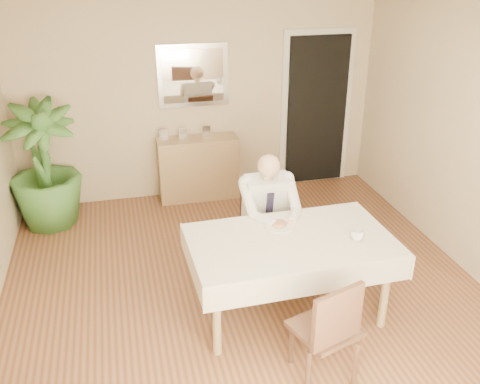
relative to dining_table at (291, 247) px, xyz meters
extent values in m
plane|color=brown|center=(-0.30, 0.24, -0.67)|extent=(5.00, 5.00, 0.00)
plane|color=silver|center=(-0.30, 0.24, 1.93)|extent=(5.00, 5.00, 0.00)
cube|color=#C7B38E|center=(-0.30, 2.74, 0.63)|extent=(4.50, 0.02, 2.60)
cube|color=silver|center=(-0.30, -2.24, 0.78)|extent=(1.34, 0.02, 1.44)
cube|color=white|center=(-0.30, -2.22, 0.78)|extent=(1.18, 0.02, 1.28)
cube|color=silver|center=(1.25, 2.72, 0.33)|extent=(0.96, 0.03, 2.10)
cube|color=black|center=(1.25, 2.69, 0.33)|extent=(0.80, 0.05, 1.95)
cube|color=silver|center=(-0.37, 2.72, 0.88)|extent=(0.86, 0.03, 0.76)
cube|color=white|center=(-0.37, 2.70, 0.88)|extent=(0.74, 0.02, 0.64)
cube|color=#93774D|center=(0.00, 0.00, 0.05)|extent=(1.62, 0.94, 0.04)
cube|color=beige|center=(0.00, 0.00, 0.08)|extent=(1.72, 1.04, 0.01)
cube|color=beige|center=(0.00, -0.50, -0.03)|extent=(1.70, 0.06, 0.22)
cube|color=beige|center=(0.00, 0.50, -0.03)|extent=(1.70, 0.06, 0.22)
cube|color=beige|center=(-0.85, 0.00, -0.03)|extent=(0.04, 1.00, 0.22)
cube|color=beige|center=(0.85, 0.00, -0.03)|extent=(0.04, 1.00, 0.22)
cylinder|color=#93774D|center=(-0.72, -0.37, -0.32)|extent=(0.07, 0.07, 0.70)
cylinder|color=#93774D|center=(0.72, -0.37, -0.32)|extent=(0.07, 0.07, 0.70)
cylinder|color=#93774D|center=(-0.72, 0.37, -0.32)|extent=(0.07, 0.07, 0.70)
cylinder|color=#93774D|center=(0.72, 0.37, -0.32)|extent=(0.07, 0.07, 0.70)
cube|color=#3B2518|center=(0.00, 0.80, -0.26)|extent=(0.45, 0.45, 0.04)
cube|color=#3B2518|center=(0.00, 0.98, -0.03)|extent=(0.40, 0.09, 0.40)
cylinder|color=#3B2518|center=(-0.17, 0.63, -0.48)|extent=(0.04, 0.04, 0.39)
cylinder|color=#3B2518|center=(0.17, 0.63, -0.48)|extent=(0.04, 0.04, 0.39)
cylinder|color=#3B2518|center=(-0.17, 0.97, -0.48)|extent=(0.04, 0.04, 0.39)
cylinder|color=#3B2518|center=(0.17, 0.97, -0.48)|extent=(0.04, 0.04, 0.39)
cube|color=#3B2518|center=(0.00, -0.79, -0.23)|extent=(0.54, 0.54, 0.04)
cube|color=#3B2518|center=(0.00, -0.99, 0.02)|extent=(0.42, 0.18, 0.43)
cylinder|color=#3B2518|center=(-0.18, -0.98, -0.46)|extent=(0.04, 0.04, 0.42)
cylinder|color=#3B2518|center=(0.19, -0.98, -0.46)|extent=(0.04, 0.04, 0.42)
cylinder|color=#3B2518|center=(-0.18, -0.61, -0.46)|extent=(0.04, 0.04, 0.42)
cylinder|color=#3B2518|center=(0.19, -0.61, -0.46)|extent=(0.04, 0.04, 0.42)
cube|color=silver|center=(0.00, 0.76, 0.08)|extent=(0.42, 0.31, 0.55)
cube|color=black|center=(0.00, 0.64, 0.05)|extent=(0.07, 0.08, 0.36)
cylinder|color=tan|center=(0.00, 0.71, 0.37)|extent=(0.09, 0.09, 0.08)
sphere|color=tan|center=(0.00, 0.69, 0.47)|extent=(0.21, 0.21, 0.21)
cube|color=black|center=(-0.10, 0.56, -0.15)|extent=(0.13, 0.42, 0.13)
cube|color=black|center=(0.10, 0.56, -0.15)|extent=(0.13, 0.42, 0.13)
cube|color=black|center=(-0.10, 0.38, -0.44)|extent=(0.11, 0.12, 0.45)
cube|color=black|center=(0.10, 0.38, -0.44)|extent=(0.11, 0.12, 0.45)
cube|color=black|center=(-0.10, 0.32, -0.63)|extent=(0.11, 0.26, 0.07)
cube|color=black|center=(0.10, 0.32, -0.63)|extent=(0.11, 0.26, 0.07)
cylinder|color=white|center=(-0.04, 0.22, 0.09)|extent=(0.26, 0.26, 0.02)
ellipsoid|color=brown|center=(-0.04, 0.22, 0.11)|extent=(0.14, 0.14, 0.06)
cylinder|color=silver|center=(0.00, 0.16, 0.11)|extent=(0.01, 0.13, 0.01)
cylinder|color=silver|center=(-0.08, 0.16, 0.11)|extent=(0.01, 0.13, 0.01)
imported|color=white|center=(0.53, -0.14, 0.13)|extent=(0.14, 0.14, 0.09)
cube|color=#93774D|center=(-0.37, 2.56, -0.27)|extent=(1.00, 0.34, 0.80)
cube|color=silver|center=(-0.77, 2.62, 0.20)|extent=(0.10, 0.02, 0.14)
cube|color=silver|center=(-0.53, 2.60, 0.20)|extent=(0.10, 0.02, 0.14)
cube|color=silver|center=(-0.24, 2.61, 0.20)|extent=(0.10, 0.02, 0.14)
imported|color=#326024|center=(-2.18, 2.26, 0.06)|extent=(0.88, 0.88, 1.46)
camera|label=1|loc=(-1.34, -3.68, 2.33)|focal=40.00mm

